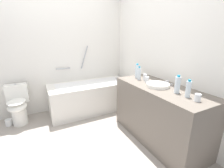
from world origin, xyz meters
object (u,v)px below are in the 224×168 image
toilet (18,105)px  water_bottle_2 (137,71)px  sink_basin (158,85)px  bathtub (91,96)px  water_bottle_1 (178,85)px  water_bottle_3 (188,89)px  sink_faucet (168,83)px  drinking_glass_1 (145,77)px  drinking_glass_2 (198,98)px  water_bottle_0 (139,74)px  drinking_glass_0 (147,80)px  toilet_paper_roll (9,122)px

toilet → water_bottle_2: (1.88, -0.89, 0.59)m
sink_basin → bathtub: bearing=111.4°
water_bottle_1 → water_bottle_2: (-0.00, 0.83, 0.01)m
sink_basin → water_bottle_3: size_ratio=1.51×
water_bottle_1 → water_bottle_3: size_ratio=1.09×
toilet → sink_faucet: sink_faucet is taller
drinking_glass_1 → drinking_glass_2: size_ratio=1.16×
water_bottle_3 → drinking_glass_2: size_ratio=2.50×
toilet → water_bottle_1: (1.88, -1.72, 0.58)m
sink_basin → sink_faucet: (0.19, 0.00, 0.01)m
water_bottle_1 → drinking_glass_1: 0.66m
water_bottle_0 → water_bottle_3: size_ratio=1.04×
toilet → drinking_glass_0: size_ratio=7.66×
sink_faucet → water_bottle_2: bearing=106.9°
bathtub → water_bottle_1: size_ratio=7.22×
sink_basin → water_bottle_1: bearing=-84.2°
water_bottle_0 → drinking_glass_1: bearing=-40.0°
water_bottle_2 → toilet_paper_roll: size_ratio=2.20×
water_bottle_0 → toilet_paper_roll: bearing=153.6°
water_bottle_3 → sink_faucet: bearing=70.4°
water_bottle_0 → water_bottle_2: 0.12m
toilet → drinking_glass_1: drinking_glass_1 is taller
toilet → water_bottle_2: 2.16m
water_bottle_3 → drinking_glass_0: 0.69m
toilet → toilet_paper_roll: bearing=-87.5°
water_bottle_2 → drinking_glass_2: bearing=-90.6°
drinking_glass_0 → drinking_glass_1: bearing=63.0°
toilet_paper_roll → toilet: bearing=-0.5°
drinking_glass_1 → water_bottle_0: bearing=140.0°
bathtub → sink_basin: size_ratio=5.19×
sink_basin → drinking_glass_1: drinking_glass_1 is taller
water_bottle_0 → drinking_glass_0: water_bottle_0 is taller
water_bottle_0 → drinking_glass_2: size_ratio=2.61×
bathtub → sink_basin: 1.55m
water_bottle_2 → drinking_glass_0: bearing=-95.6°
toilet → water_bottle_1: size_ratio=3.09×
toilet → drinking_glass_1: bearing=63.8°
water_bottle_2 → toilet_paper_roll: water_bottle_2 is taller
water_bottle_2 → water_bottle_0: bearing=-109.6°
water_bottle_0 → water_bottle_2: (0.04, 0.11, 0.01)m
water_bottle_1 → drinking_glass_1: water_bottle_1 is taller
water_bottle_2 → drinking_glass_2: size_ratio=2.90×
toilet → toilet_paper_roll: 0.35m
water_bottle_2 → toilet: bearing=154.5°
bathtub → toilet: bathtub is taller
sink_faucet → bathtub: bearing=118.0°
water_bottle_0 → water_bottle_2: bearing=70.4°
toilet → water_bottle_3: bearing=48.0°
water_bottle_1 → toilet_paper_roll: (-2.07, 1.72, -0.88)m
water_bottle_0 → drinking_glass_2: 1.01m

